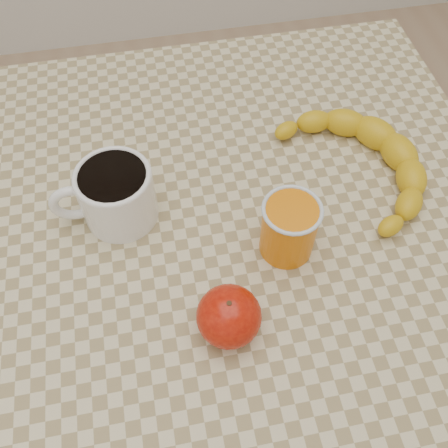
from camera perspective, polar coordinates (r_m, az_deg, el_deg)
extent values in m
plane|color=tan|center=(1.35, 0.00, -18.69)|extent=(3.00, 3.00, 0.00)
cube|color=beige|center=(0.67, 0.00, -1.92)|extent=(0.80, 0.80, 0.04)
cube|color=#906B49|center=(0.71, 0.00, -4.05)|extent=(0.74, 0.74, 0.06)
cylinder|color=#906B49|center=(1.21, -19.88, -0.14)|extent=(0.05, 0.05, 0.71)
cylinder|color=#906B49|center=(1.25, 12.88, 4.96)|extent=(0.05, 0.05, 0.71)
cylinder|color=white|center=(0.65, -12.07, 3.18)|extent=(0.10, 0.10, 0.08)
cylinder|color=black|center=(0.62, -12.65, 5.19)|extent=(0.08, 0.08, 0.01)
torus|color=white|center=(0.62, -12.71, 5.39)|extent=(0.10, 0.10, 0.01)
torus|color=white|center=(0.66, -16.81, 2.30)|extent=(0.06, 0.01, 0.06)
cylinder|color=orange|center=(0.61, 7.41, -0.60)|extent=(0.07, 0.07, 0.08)
torus|color=silver|center=(0.58, 7.85, 1.64)|extent=(0.07, 0.07, 0.01)
ellipsoid|color=#8F0C04|center=(0.56, 0.57, -10.50)|extent=(0.08, 0.08, 0.07)
cylinder|color=#382311|center=(0.53, 0.59, -9.28)|extent=(0.01, 0.01, 0.01)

